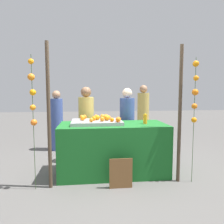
# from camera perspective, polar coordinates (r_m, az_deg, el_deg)

# --- Properties ---
(ground_plane) EXTENTS (24.00, 24.00, 0.00)m
(ground_plane) POSITION_cam_1_polar(r_m,az_deg,el_deg) (4.09, 0.25, -15.88)
(ground_plane) COLOR #565451
(stall_counter) EXTENTS (1.91, 0.90, 0.91)m
(stall_counter) POSITION_cam_1_polar(r_m,az_deg,el_deg) (3.94, 0.25, -9.73)
(stall_counter) COLOR #196023
(stall_counter) RESTS_ON ground_plane
(orange_tray) EXTENTS (0.90, 0.65, 0.06)m
(orange_tray) POSITION_cam_1_polar(r_m,az_deg,el_deg) (3.86, -4.08, -2.71)
(orange_tray) COLOR #9EA0A5
(orange_tray) RESTS_ON stall_counter
(orange_0) EXTENTS (0.08, 0.08, 0.08)m
(orange_0) POSITION_cam_1_polar(r_m,az_deg,el_deg) (4.13, -2.58, -1.16)
(orange_0) COLOR orange
(orange_0) RESTS_ON orange_tray
(orange_1) EXTENTS (0.09, 0.09, 0.09)m
(orange_1) POSITION_cam_1_polar(r_m,az_deg,el_deg) (3.84, -1.39, -1.61)
(orange_1) COLOR orange
(orange_1) RESTS_ON orange_tray
(orange_2) EXTENTS (0.07, 0.07, 0.07)m
(orange_2) POSITION_cam_1_polar(r_m,az_deg,el_deg) (3.66, -5.55, -2.14)
(orange_2) COLOR orange
(orange_2) RESTS_ON orange_tray
(orange_3) EXTENTS (0.09, 0.09, 0.09)m
(orange_3) POSITION_cam_1_polar(r_m,az_deg,el_deg) (3.63, 1.64, -2.06)
(orange_3) COLOR orange
(orange_3) RESTS_ON orange_tray
(orange_4) EXTENTS (0.08, 0.08, 0.08)m
(orange_4) POSITION_cam_1_polar(r_m,az_deg,el_deg) (4.06, -7.40, -1.33)
(orange_4) COLOR orange
(orange_4) RESTS_ON orange_tray
(orange_5) EXTENTS (0.09, 0.09, 0.09)m
(orange_5) POSITION_cam_1_polar(r_m,az_deg,el_deg) (3.98, -7.91, -1.44)
(orange_5) COLOR orange
(orange_5) RESTS_ON orange_tray
(orange_6) EXTENTS (0.08, 0.08, 0.08)m
(orange_6) POSITION_cam_1_polar(r_m,az_deg,el_deg) (3.74, -2.62, -1.88)
(orange_6) COLOR orange
(orange_6) RESTS_ON orange_tray
(orange_7) EXTENTS (0.08, 0.08, 0.08)m
(orange_7) POSITION_cam_1_polar(r_m,az_deg,el_deg) (3.71, 1.79, -1.94)
(orange_7) COLOR orange
(orange_7) RESTS_ON orange_tray
(orange_8) EXTENTS (0.09, 0.09, 0.09)m
(orange_8) POSITION_cam_1_polar(r_m,az_deg,el_deg) (4.00, -4.26, -1.34)
(orange_8) COLOR orange
(orange_8) RESTS_ON orange_tray
(orange_9) EXTENTS (0.08, 0.08, 0.08)m
(orange_9) POSITION_cam_1_polar(r_m,az_deg,el_deg) (3.93, -0.97, -1.49)
(orange_9) COLOR orange
(orange_9) RESTS_ON orange_tray
(orange_10) EXTENTS (0.07, 0.07, 0.07)m
(orange_10) POSITION_cam_1_polar(r_m,az_deg,el_deg) (3.68, -0.02, -2.07)
(orange_10) COLOR orange
(orange_10) RESTS_ON orange_tray
(orange_11) EXTENTS (0.09, 0.09, 0.09)m
(orange_11) POSITION_cam_1_polar(r_m,az_deg,el_deg) (3.92, -3.89, -1.49)
(orange_11) COLOR orange
(orange_11) RESTS_ON orange_tray
(orange_12) EXTENTS (0.08, 0.08, 0.08)m
(orange_12) POSITION_cam_1_polar(r_m,az_deg,el_deg) (4.01, -1.87, -1.38)
(orange_12) COLOR orange
(orange_12) RESTS_ON orange_tray
(orange_13) EXTENTS (0.08, 0.08, 0.08)m
(orange_13) POSITION_cam_1_polar(r_m,az_deg,el_deg) (4.11, -8.07, -1.29)
(orange_13) COLOR orange
(orange_13) RESTS_ON orange_tray
(orange_14) EXTENTS (0.09, 0.09, 0.09)m
(orange_14) POSITION_cam_1_polar(r_m,az_deg,el_deg) (4.09, -1.62, -1.19)
(orange_14) COLOR orange
(orange_14) RESTS_ON orange_tray
(orange_15) EXTENTS (0.08, 0.08, 0.08)m
(orange_15) POSITION_cam_1_polar(r_m,az_deg,el_deg) (3.86, -4.83, -1.70)
(orange_15) COLOR orange
(orange_15) RESTS_ON orange_tray
(orange_16) EXTENTS (0.08, 0.08, 0.08)m
(orange_16) POSITION_cam_1_polar(r_m,az_deg,el_deg) (3.88, -7.86, -1.67)
(orange_16) COLOR orange
(orange_16) RESTS_ON orange_tray
(juice_bottle) EXTENTS (0.07, 0.07, 0.19)m
(juice_bottle) POSITION_cam_1_polar(r_m,az_deg,el_deg) (3.88, 8.86, -1.85)
(juice_bottle) COLOR orange
(juice_bottle) RESTS_ON stall_counter
(chalkboard_sign) EXTENTS (0.36, 0.03, 0.48)m
(chalkboard_sign) POSITION_cam_1_polar(r_m,az_deg,el_deg) (3.42, 2.38, -16.12)
(chalkboard_sign) COLOR brown
(chalkboard_sign) RESTS_ON ground_plane
(vendor_left) EXTENTS (0.32, 0.32, 1.59)m
(vendor_left) POSITION_cam_1_polar(r_m,az_deg,el_deg) (4.52, -6.86, -4.09)
(vendor_left) COLOR tan
(vendor_left) RESTS_ON ground_plane
(vendor_right) EXTENTS (0.31, 0.31, 1.56)m
(vendor_right) POSITION_cam_1_polar(r_m,az_deg,el_deg) (4.61, 4.03, -4.04)
(vendor_right) COLOR #384C8C
(vendor_right) RESTS_ON ground_plane
(crowd_person_0) EXTENTS (0.30, 0.30, 1.51)m
(crowd_person_0) POSITION_cam_1_polar(r_m,az_deg,el_deg) (5.59, -14.50, -2.74)
(crowd_person_0) COLOR #384C8C
(crowd_person_0) RESTS_ON ground_plane
(crowd_person_1) EXTENTS (0.33, 0.33, 1.67)m
(crowd_person_1) POSITION_cam_1_polar(r_m,az_deg,el_deg) (6.31, 8.31, -0.99)
(crowd_person_1) COLOR tan
(crowd_person_1) RESTS_ON ground_plane
(canopy_post_left) EXTENTS (0.06, 0.06, 2.23)m
(canopy_post_left) POSITION_cam_1_polar(r_m,az_deg,el_deg) (3.36, -16.53, -1.14)
(canopy_post_left) COLOR #473828
(canopy_post_left) RESTS_ON ground_plane
(canopy_post_right) EXTENTS (0.06, 0.06, 2.23)m
(canopy_post_right) POSITION_cam_1_polar(r_m,az_deg,el_deg) (3.63, 17.66, -0.70)
(canopy_post_right) COLOR #473828
(canopy_post_right) RESTS_ON ground_plane
(garland_strand_left) EXTENTS (0.11, 0.10, 2.02)m
(garland_strand_left) POSITION_cam_1_polar(r_m,az_deg,el_deg) (3.35, -20.51, 4.55)
(garland_strand_left) COLOR #2D4C23
(garland_strand_left) RESTS_ON ground_plane
(garland_strand_right) EXTENTS (0.11, 0.11, 2.02)m
(garland_strand_right) POSITION_cam_1_polar(r_m,az_deg,el_deg) (3.65, 21.31, 5.10)
(garland_strand_right) COLOR #2D4C23
(garland_strand_right) RESTS_ON ground_plane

